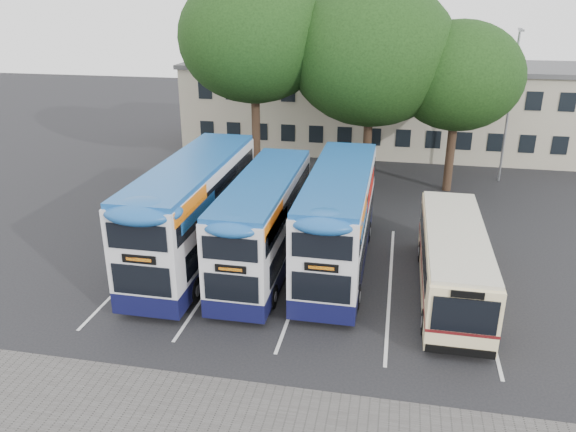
% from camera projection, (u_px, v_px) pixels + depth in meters
% --- Properties ---
extents(ground, '(120.00, 120.00, 0.00)m').
position_uv_depth(ground, '(393.00, 359.00, 17.87)').
color(ground, black).
rests_on(ground, ground).
extents(bay_lines, '(14.12, 11.00, 0.01)m').
position_uv_depth(bay_lines, '(304.00, 276.00, 23.11)').
color(bay_lines, silver).
rests_on(bay_lines, ground).
extents(depot_building, '(32.40, 8.40, 6.20)m').
position_uv_depth(depot_building, '(405.00, 106.00, 41.33)').
color(depot_building, '#B8A894').
rests_on(depot_building, ground).
extents(lamp_post, '(0.25, 1.05, 9.06)m').
position_uv_depth(lamp_post, '(510.00, 99.00, 33.13)').
color(lamp_post, gray).
rests_on(lamp_post, ground).
extents(tree_left, '(8.60, 8.60, 12.23)m').
position_uv_depth(tree_left, '(254.00, 38.00, 31.62)').
color(tree_left, black).
rests_on(tree_left, ground).
extents(tree_mid, '(9.41, 9.41, 11.71)m').
position_uv_depth(tree_mid, '(372.00, 54.00, 31.40)').
color(tree_mid, black).
rests_on(tree_mid, ground).
extents(tree_right, '(7.06, 7.06, 9.64)m').
position_uv_depth(tree_right, '(459.00, 76.00, 30.90)').
color(tree_right, black).
rests_on(tree_right, ground).
extents(bus_dd_left, '(2.57, 10.60, 4.42)m').
position_uv_depth(bus_dd_left, '(194.00, 208.00, 23.70)').
color(bus_dd_left, '#0F1039').
rests_on(bus_dd_left, ground).
extents(bus_dd_mid, '(2.31, 9.54, 3.97)m').
position_uv_depth(bus_dd_mid, '(264.00, 219.00, 23.11)').
color(bus_dd_mid, '#0F1039').
rests_on(bus_dd_mid, ground).
extents(bus_dd_right, '(2.44, 10.06, 4.19)m').
position_uv_depth(bus_dd_right, '(339.00, 216.00, 23.17)').
color(bus_dd_right, '#0F1039').
rests_on(bus_dd_right, ground).
extents(bus_single, '(2.29, 9.00, 2.68)m').
position_uv_depth(bus_single, '(453.00, 257.00, 21.32)').
color(bus_single, '#FFE7AA').
rests_on(bus_single, ground).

